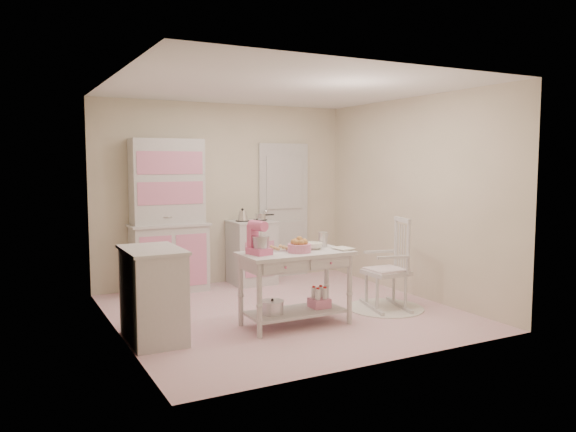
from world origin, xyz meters
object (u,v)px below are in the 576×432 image
object	(u,v)px
stove	(252,252)
rocking_chair	(386,263)
hutch	(169,216)
work_table	(295,288)
stand_mixer	(259,238)
base_cabinet	(153,294)
bread_basket	(299,248)

from	to	relation	value
stove	rocking_chair	world-z (taller)	rocking_chair
stove	rocking_chair	bearing A→B (deg)	-67.40
hutch	stove	xyz separation A→B (m)	(1.20, -0.05, -0.58)
work_table	hutch	bearing A→B (deg)	109.45
hutch	rocking_chair	world-z (taller)	hutch
work_table	stand_mixer	distance (m)	0.71
hutch	rocking_chair	size ratio (longest dim) A/B	1.89
hutch	base_cabinet	xyz separation A→B (m)	(-0.73, -1.99, -0.58)
bread_basket	rocking_chair	bearing A→B (deg)	6.12
stove	hutch	bearing A→B (deg)	177.61
bread_basket	hutch	bearing A→B (deg)	109.50
base_cabinet	bread_basket	size ratio (longest dim) A/B	3.68
stove	work_table	size ratio (longest dim) A/B	0.77
base_cabinet	stand_mixer	bearing A→B (deg)	-8.68
stove	work_table	bearing A→B (deg)	-101.43
hutch	stand_mixer	size ratio (longest dim) A/B	6.12
rocking_chair	stand_mixer	distance (m)	1.75
stove	stand_mixer	size ratio (longest dim) A/B	2.71
hutch	bread_basket	bearing A→B (deg)	-70.50
hutch	bread_basket	xyz separation A→B (m)	(0.79, -2.23, -0.19)
base_cabinet	rocking_chair	distance (m)	2.78
base_cabinet	work_table	xyz separation A→B (m)	(1.50, -0.18, -0.06)
work_table	stand_mixer	xyz separation A→B (m)	(-0.42, 0.02, 0.57)
hutch	work_table	world-z (taller)	hutch
stove	stand_mixer	bearing A→B (deg)	-111.96
work_table	stand_mixer	size ratio (longest dim) A/B	3.53
base_cabinet	stand_mixer	size ratio (longest dim) A/B	2.71
work_table	stand_mixer	world-z (taller)	stand_mixer
base_cabinet	bread_basket	world-z (taller)	base_cabinet
rocking_chair	base_cabinet	bearing A→B (deg)	-167.83
hutch	base_cabinet	distance (m)	2.20
stove	bread_basket	bearing A→B (deg)	-100.67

